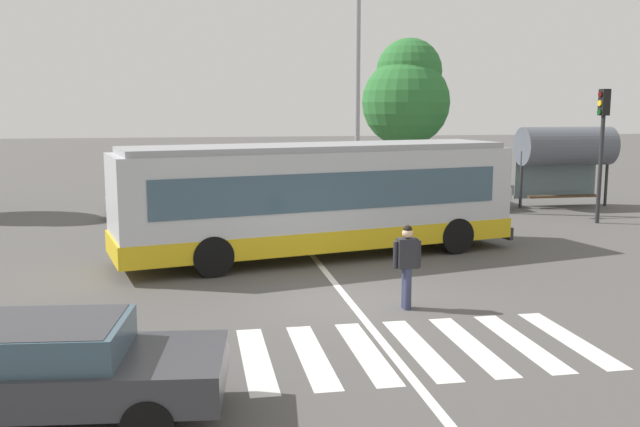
% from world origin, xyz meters
% --- Properties ---
extents(ground_plane, '(160.00, 160.00, 0.00)m').
position_xyz_m(ground_plane, '(0.00, 0.00, 0.00)').
color(ground_plane, '#514F4C').
extents(city_transit_bus, '(11.31, 4.91, 3.06)m').
position_xyz_m(city_transit_bus, '(0.16, 4.42, 1.59)').
color(city_transit_bus, black).
rests_on(city_transit_bus, ground_plane).
extents(pedestrian_crossing_street, '(0.58, 0.30, 1.72)m').
position_xyz_m(pedestrian_crossing_street, '(1.02, -0.83, 0.97)').
color(pedestrian_crossing_street, '#333856').
rests_on(pedestrian_crossing_street, ground_plane).
extents(foreground_sedan, '(4.67, 2.31, 1.35)m').
position_xyz_m(foreground_sedan, '(-5.10, -4.95, 0.77)').
color(foreground_sedan, black).
rests_on(foreground_sedan, ground_plane).
extents(parked_car_white, '(2.00, 4.56, 1.35)m').
position_xyz_m(parked_car_white, '(-5.41, 13.40, 0.77)').
color(parked_car_white, black).
rests_on(parked_car_white, ground_plane).
extents(parked_car_teal, '(2.16, 4.63, 1.35)m').
position_xyz_m(parked_car_teal, '(-2.84, 13.60, 0.77)').
color(parked_car_teal, black).
rests_on(parked_car_teal, ground_plane).
extents(parked_car_charcoal, '(2.15, 4.62, 1.35)m').
position_xyz_m(parked_car_charcoal, '(-0.01, 13.91, 0.77)').
color(parked_car_charcoal, black).
rests_on(parked_car_charcoal, ground_plane).
extents(parked_car_red, '(1.93, 4.53, 1.35)m').
position_xyz_m(parked_car_red, '(2.63, 13.89, 0.77)').
color(parked_car_red, black).
rests_on(parked_car_red, ground_plane).
extents(parked_car_champagne, '(2.08, 4.60, 1.35)m').
position_xyz_m(parked_car_champagne, '(5.26, 13.84, 0.77)').
color(parked_car_champagne, black).
rests_on(parked_car_champagne, ground_plane).
extents(parked_car_silver, '(1.89, 4.51, 1.35)m').
position_xyz_m(parked_car_silver, '(8.07, 13.29, 0.77)').
color(parked_car_silver, black).
rests_on(parked_car_silver, ground_plane).
extents(traffic_light_far_corner, '(0.33, 0.32, 4.65)m').
position_xyz_m(traffic_light_far_corner, '(10.76, 8.02, 3.12)').
color(traffic_light_far_corner, '#28282B').
rests_on(traffic_light_far_corner, ground_plane).
extents(bus_stop_shelter, '(3.86, 1.54, 3.25)m').
position_xyz_m(bus_stop_shelter, '(11.60, 11.83, 2.42)').
color(bus_stop_shelter, '#28282B').
rests_on(bus_stop_shelter, ground_plane).
extents(twin_arm_street_lamp, '(3.95, 0.32, 9.88)m').
position_xyz_m(twin_arm_street_lamp, '(3.23, 12.84, 5.97)').
color(twin_arm_street_lamp, '#939399').
rests_on(twin_arm_street_lamp, ground_plane).
extents(background_tree_right, '(4.37, 4.37, 7.42)m').
position_xyz_m(background_tree_right, '(7.40, 19.79, 4.70)').
color(background_tree_right, brown).
rests_on(background_tree_right, ground_plane).
extents(crosswalk_painted_stripes, '(5.98, 3.06, 0.01)m').
position_xyz_m(crosswalk_painted_stripes, '(0.52, -3.15, 0.00)').
color(crosswalk_painted_stripes, silver).
rests_on(crosswalk_painted_stripes, ground_plane).
extents(lane_center_line, '(0.16, 24.00, 0.01)m').
position_xyz_m(lane_center_line, '(-0.00, 2.00, 0.00)').
color(lane_center_line, silver).
rests_on(lane_center_line, ground_plane).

